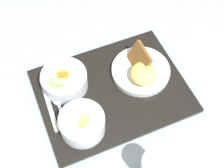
{
  "coord_description": "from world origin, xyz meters",
  "views": [
    {
      "loc": [
        -0.15,
        -0.45,
        0.79
      ],
      "look_at": [
        0.0,
        0.0,
        0.04
      ],
      "focal_mm": 50.0,
      "sensor_mm": 36.0,
      "label": 1
    }
  ],
  "objects_px": {
    "bowl_soup": "(82,123)",
    "knife": "(51,113)",
    "bowl_salad": "(64,80)",
    "plate_main": "(141,71)",
    "spoon": "(59,105)"
  },
  "relations": [
    {
      "from": "bowl_salad",
      "to": "knife",
      "type": "xyz_separation_m",
      "value": [
        -0.06,
        -0.08,
        -0.03
      ]
    },
    {
      "from": "bowl_salad",
      "to": "knife",
      "type": "height_order",
      "value": "bowl_salad"
    },
    {
      "from": "bowl_salad",
      "to": "plate_main",
      "type": "xyz_separation_m",
      "value": [
        0.22,
        -0.03,
        -0.01
      ]
    },
    {
      "from": "plate_main",
      "to": "spoon",
      "type": "xyz_separation_m",
      "value": [
        -0.26,
        -0.03,
        -0.01
      ]
    },
    {
      "from": "plate_main",
      "to": "knife",
      "type": "height_order",
      "value": "plate_main"
    },
    {
      "from": "bowl_soup",
      "to": "plate_main",
      "type": "distance_m",
      "value": 0.24
    },
    {
      "from": "bowl_soup",
      "to": "knife",
      "type": "distance_m",
      "value": 0.1
    },
    {
      "from": "bowl_salad",
      "to": "bowl_soup",
      "type": "relative_size",
      "value": 1.08
    },
    {
      "from": "knife",
      "to": "plate_main",
      "type": "bearing_deg",
      "value": -83.35
    },
    {
      "from": "bowl_soup",
      "to": "plate_main",
      "type": "relative_size",
      "value": 0.7
    },
    {
      "from": "plate_main",
      "to": "spoon",
      "type": "height_order",
      "value": "plate_main"
    },
    {
      "from": "knife",
      "to": "bowl_salad",
      "type": "bearing_deg",
      "value": -39.61
    },
    {
      "from": "plate_main",
      "to": "spoon",
      "type": "bearing_deg",
      "value": -173.89
    },
    {
      "from": "bowl_soup",
      "to": "plate_main",
      "type": "bearing_deg",
      "value": 28.6
    },
    {
      "from": "plate_main",
      "to": "knife",
      "type": "bearing_deg",
      "value": -170.95
    }
  ]
}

